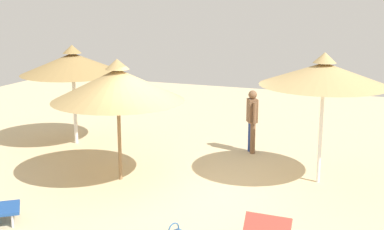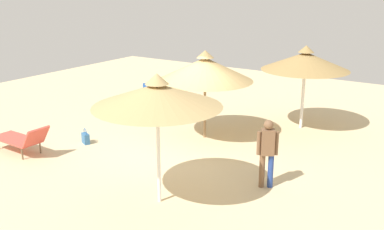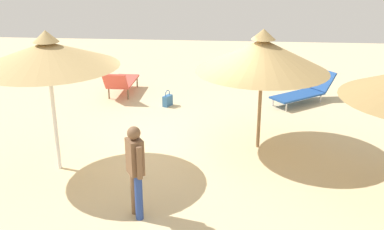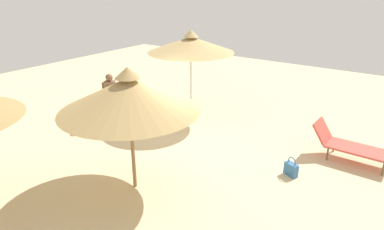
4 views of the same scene
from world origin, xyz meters
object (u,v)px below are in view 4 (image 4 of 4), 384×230
object	(u,v)px
parasol_umbrella_near_left	(191,44)
handbag	(291,169)
parasol_umbrella_center	(129,94)
lounge_chair_far_right	(348,144)
person_standing_far_left	(111,96)

from	to	relation	value
parasol_umbrella_near_left	handbag	xyz separation A→B (m)	(1.68, 3.99, -2.19)
parasol_umbrella_center	lounge_chair_far_right	world-z (taller)	parasol_umbrella_center
person_standing_far_left	handbag	distance (m)	5.65
parasol_umbrella_center	person_standing_far_left	bearing A→B (deg)	-125.63
parasol_umbrella_near_left	lounge_chair_far_right	world-z (taller)	parasol_umbrella_near_left
parasol_umbrella_center	person_standing_far_left	xyz separation A→B (m)	(-2.14, -2.99, -1.18)
lounge_chair_far_right	handbag	distance (m)	1.76
lounge_chair_far_right	person_standing_far_left	world-z (taller)	person_standing_far_left
person_standing_far_left	handbag	bearing A→B (deg)	92.45
parasol_umbrella_center	lounge_chair_far_right	distance (m)	5.48
parasol_umbrella_near_left	parasol_umbrella_center	world-z (taller)	parasol_umbrella_near_left
parasol_umbrella_near_left	person_standing_far_left	bearing A→B (deg)	-39.98
parasol_umbrella_near_left	person_standing_far_left	world-z (taller)	parasol_umbrella_near_left
parasol_umbrella_near_left	handbag	distance (m)	4.85
handbag	person_standing_far_left	bearing A→B (deg)	-87.55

